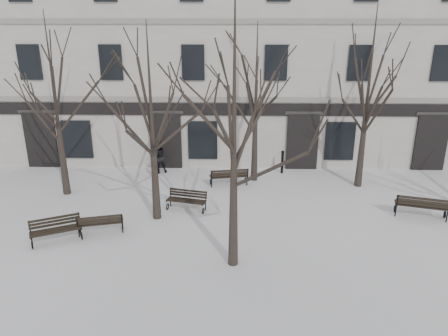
{
  "coord_description": "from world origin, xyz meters",
  "views": [
    {
      "loc": [
        0.01,
        -13.58,
        7.74
      ],
      "look_at": [
        -0.39,
        3.0,
        1.77
      ],
      "focal_mm": 35.0,
      "sensor_mm": 36.0,
      "label": 1
    }
  ],
  "objects_px": {
    "tree_1": "(151,101)",
    "bench_1": "(100,223)",
    "bench_0": "(56,229)",
    "bench_2": "(422,206)",
    "tree_2": "(234,98)",
    "bench_3": "(187,199)",
    "bench_4": "(229,176)"
  },
  "relations": [
    {
      "from": "tree_1",
      "to": "bench_1",
      "type": "height_order",
      "value": "tree_1"
    },
    {
      "from": "tree_1",
      "to": "tree_2",
      "type": "xyz_separation_m",
      "value": [
        3.03,
        -3.27,
        0.72
      ]
    },
    {
      "from": "tree_2",
      "to": "bench_3",
      "type": "bearing_deg",
      "value": 115.2
    },
    {
      "from": "tree_1",
      "to": "bench_4",
      "type": "bearing_deg",
      "value": 50.97
    },
    {
      "from": "tree_2",
      "to": "bench_4",
      "type": "relative_size",
      "value": 4.68
    },
    {
      "from": "bench_3",
      "to": "bench_2",
      "type": "bearing_deg",
      "value": 10.23
    },
    {
      "from": "bench_0",
      "to": "bench_3",
      "type": "relative_size",
      "value": 1.06
    },
    {
      "from": "bench_2",
      "to": "bench_1",
      "type": "bearing_deg",
      "value": 22.81
    },
    {
      "from": "tree_1",
      "to": "bench_0",
      "type": "xyz_separation_m",
      "value": [
        -3.26,
        -1.94,
        -4.21
      ]
    },
    {
      "from": "bench_1",
      "to": "bench_4",
      "type": "xyz_separation_m",
      "value": [
        4.65,
        4.82,
        0.04
      ]
    },
    {
      "from": "tree_1",
      "to": "bench_4",
      "type": "xyz_separation_m",
      "value": [
        2.81,
        3.46,
        -4.2
      ]
    },
    {
      "from": "tree_2",
      "to": "bench_0",
      "type": "distance_m",
      "value": 8.11
    },
    {
      "from": "bench_0",
      "to": "bench_1",
      "type": "height_order",
      "value": "bench_0"
    },
    {
      "from": "bench_4",
      "to": "bench_0",
      "type": "bearing_deg",
      "value": 31.23
    },
    {
      "from": "bench_0",
      "to": "bench_1",
      "type": "distance_m",
      "value": 1.53
    },
    {
      "from": "tree_2",
      "to": "bench_3",
      "type": "distance_m",
      "value": 6.71
    },
    {
      "from": "bench_0",
      "to": "bench_2",
      "type": "bearing_deg",
      "value": -16.36
    },
    {
      "from": "tree_2",
      "to": "bench_1",
      "type": "distance_m",
      "value": 7.21
    },
    {
      "from": "tree_1",
      "to": "bench_3",
      "type": "bearing_deg",
      "value": 36.2
    },
    {
      "from": "tree_1",
      "to": "bench_0",
      "type": "height_order",
      "value": "tree_1"
    },
    {
      "from": "bench_3",
      "to": "bench_4",
      "type": "height_order",
      "value": "bench_4"
    },
    {
      "from": "bench_2",
      "to": "bench_4",
      "type": "height_order",
      "value": "bench_2"
    },
    {
      "from": "tree_1",
      "to": "tree_2",
      "type": "bearing_deg",
      "value": -47.23
    },
    {
      "from": "bench_0",
      "to": "bench_4",
      "type": "bearing_deg",
      "value": 16.28
    },
    {
      "from": "bench_1",
      "to": "bench_2",
      "type": "xyz_separation_m",
      "value": [
        12.28,
        1.59,
        0.09
      ]
    },
    {
      "from": "bench_3",
      "to": "tree_1",
      "type": "bearing_deg",
      "value": -130.07
    },
    {
      "from": "tree_1",
      "to": "bench_4",
      "type": "relative_size",
      "value": 4.06
    },
    {
      "from": "tree_2",
      "to": "bench_0",
      "type": "xyz_separation_m",
      "value": [
        -6.29,
        1.34,
        -4.93
      ]
    },
    {
      "from": "bench_3",
      "to": "bench_4",
      "type": "distance_m",
      "value": 3.15
    },
    {
      "from": "tree_1",
      "to": "tree_2",
      "type": "relative_size",
      "value": 0.87
    },
    {
      "from": "tree_1",
      "to": "bench_1",
      "type": "distance_m",
      "value": 4.82
    },
    {
      "from": "tree_1",
      "to": "tree_2",
      "type": "height_order",
      "value": "tree_2"
    }
  ]
}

